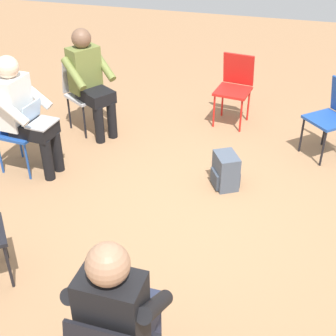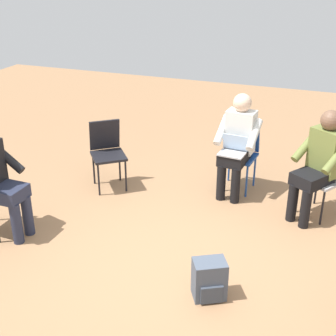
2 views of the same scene
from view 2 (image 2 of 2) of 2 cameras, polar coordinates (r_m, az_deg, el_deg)
ground_plane at (r=4.57m, az=0.27°, el=-11.90°), size 14.00×14.00×0.00m
chair_north at (r=5.89m, az=8.87°, el=2.13°), size 0.44×0.47×0.85m
chair_northeast at (r=5.51m, az=18.80°, el=-0.58°), size 0.57×0.58×0.85m
chair_northwest at (r=5.90m, az=-7.43°, el=2.26°), size 0.58×0.58×0.85m
person_with_laptop at (r=5.67m, az=8.47°, el=3.38°), size 0.53×0.55×1.24m
person_in_olive at (r=5.31m, az=18.02°, el=0.89°), size 0.63×0.63×1.24m
backpack_near_laptop_user at (r=4.16m, az=5.04°, el=-13.58°), size 0.34×0.31×0.36m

